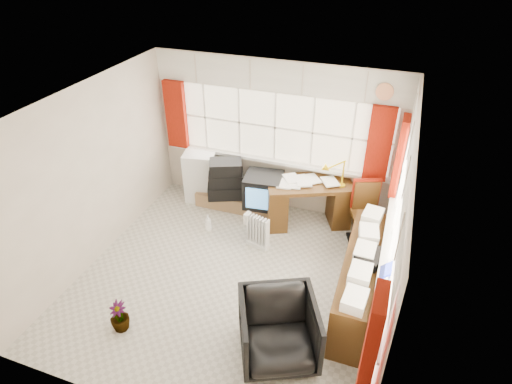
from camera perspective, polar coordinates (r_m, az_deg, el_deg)
ground at (r=6.03m, az=-3.52°, el=-11.61°), size 4.00×4.00×0.00m
room_walls at (r=5.10m, az=-4.07°, el=0.57°), size 4.00×4.00×4.00m
window_back at (r=6.95m, az=2.39°, el=4.71°), size 3.70×0.12×3.60m
window_right at (r=5.11m, az=16.91°, el=-8.64°), size 0.12×3.70×3.60m
curtains at (r=5.65m, az=8.35°, el=3.20°), size 3.83×3.83×1.15m
overhead_cabinets at (r=5.35m, az=9.74°, el=10.81°), size 3.98×3.98×0.48m
desk at (r=6.85m, az=6.95°, el=-1.07°), size 1.46×1.12×0.80m
desk_lamp at (r=6.51m, az=11.63°, el=3.21°), size 0.16×0.13×0.46m
task_chair at (r=6.59m, az=14.36°, el=-2.31°), size 0.55×0.56×1.01m
office_chair at (r=4.94m, az=3.02°, el=-17.96°), size 1.11×1.12×0.78m
radiator at (r=6.43m, az=0.27°, el=-5.67°), size 0.38×0.22×0.53m
credenza at (r=5.62m, az=14.00°, el=-11.18°), size 0.50×2.00×0.85m
file_tray at (r=5.32m, az=15.04°, el=-8.32°), size 0.38×0.43×0.12m
tv_bench at (r=7.35m, az=-2.38°, el=-1.05°), size 1.40×0.50×0.25m
crt_tv at (r=6.88m, az=0.99°, el=0.25°), size 0.64×0.61×0.53m
hifi_stack at (r=7.09m, az=-3.99°, el=1.63°), size 0.72×0.60×0.65m
mini_fridge at (r=7.50m, az=-7.25°, el=2.31°), size 0.61×0.61×0.89m
spray_bottle_a at (r=6.82m, az=-6.37°, el=-4.08°), size 0.13×0.13×0.28m
spray_bottle_b at (r=7.06m, az=2.07°, el=-2.96°), size 0.12×0.12×0.18m
flower_vase at (r=5.54m, az=-17.77°, el=-15.50°), size 0.29×0.29×0.42m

